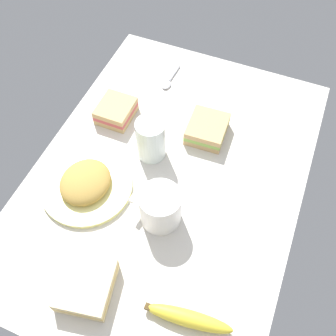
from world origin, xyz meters
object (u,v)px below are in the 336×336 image
plate_of_food (86,184)px  sandwich_extra (86,285)px  sandwich_main (207,129)px  glass_of_milk (151,140)px  sandwich_side (116,111)px  banana (188,318)px  coffee_mug_black (160,207)px  spoon (169,81)px

plate_of_food → sandwich_extra: bearing=-150.7°
sandwich_main → sandwich_extra: same height
sandwich_main → glass_of_milk: size_ratio=0.97×
sandwich_main → sandwich_side: same height
banana → sandwich_extra: bearing=95.4°
sandwich_extra → glass_of_milk: 36.72cm
sandwich_main → sandwich_extra: (-47.57, 9.32, -0.00)cm
coffee_mug_black → plate_of_food: bearing=88.1°
sandwich_side → glass_of_milk: glass_of_milk is taller
sandwich_main → plate_of_food: bearing=140.9°
sandwich_side → spoon: size_ratio=0.92×
coffee_mug_black → sandwich_side: (23.47, 22.88, -2.72)cm
sandwich_extra → plate_of_food: bearing=29.3°
plate_of_food → sandwich_side: plate_of_food is taller
coffee_mug_black → sandwich_side: 32.89cm
plate_of_food → sandwich_main: 33.79cm
sandwich_extra → banana: sandwich_extra is taller
sandwich_side → glass_of_milk: size_ratio=0.86×
sandwich_extra → banana: size_ratio=0.75×
sandwich_side → banana: 55.89cm
glass_of_milk → banana: size_ratio=0.64×
sandwich_extra → glass_of_milk: size_ratio=1.17×
plate_of_food → spoon: bearing=-6.9°
plate_of_food → glass_of_milk: 18.73cm
coffee_mug_black → banana: 23.47cm
glass_of_milk → sandwich_extra: bearing=-177.4°
coffee_mug_black → sandwich_main: coffee_mug_black is taller
sandwich_main → banana: sandwich_main is taller
sandwich_main → spoon: (14.22, 16.43, -1.82)cm
glass_of_milk → banana: bearing=-146.4°
plate_of_food → sandwich_main: plate_of_food is taller
coffee_mug_black → sandwich_side: coffee_mug_black is taller
coffee_mug_black → glass_of_milk: bearing=30.0°
plate_of_food → banana: bearing=-120.2°
spoon → banana: bearing=-154.6°
spoon → plate_of_food: bearing=173.1°
sandwich_side → sandwich_extra: bearing=-160.8°
sandwich_main → coffee_mug_black: bearing=176.1°
sandwich_main → glass_of_milk: 15.83cm
sandwich_side → banana: (-42.17, -36.68, -0.55)cm
spoon → sandwich_extra: bearing=-173.4°
plate_of_food → coffee_mug_black: coffee_mug_black is taller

